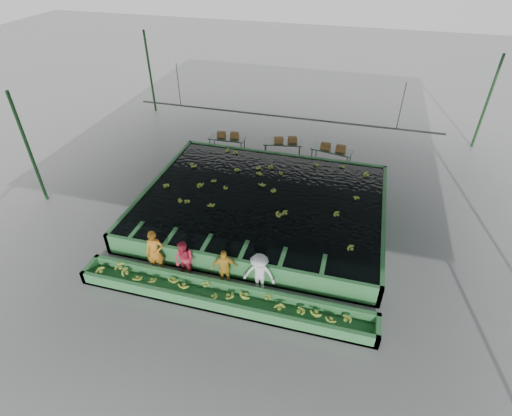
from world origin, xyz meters
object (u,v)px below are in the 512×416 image
(packing_table_left, at_px, (227,145))
(box_stack_left, at_px, (228,137))
(box_stack_right, at_px, (333,150))
(box_stack_mid, at_px, (285,142))
(packing_table_right, at_px, (331,157))
(sorting_trough, at_px, (223,297))
(worker_b, at_px, (184,260))
(worker_c, at_px, (224,268))
(worker_d, at_px, (259,274))
(flotation_tank, at_px, (262,205))
(packing_table_mid, at_px, (282,150))
(worker_a, at_px, (155,252))

(packing_table_left, height_order, box_stack_left, box_stack_left)
(packing_table_left, bearing_deg, box_stack_right, 0.08)
(packing_table_left, bearing_deg, box_stack_mid, 4.32)
(packing_table_left, height_order, packing_table_right, packing_table_right)
(box_stack_left, relative_size, box_stack_right, 0.93)
(box_stack_left, height_order, box_stack_right, box_stack_right)
(sorting_trough, height_order, worker_b, worker_b)
(worker_c, bearing_deg, packing_table_left, 85.62)
(sorting_trough, xyz_separation_m, worker_d, (1.02, 0.80, 0.57))
(worker_b, bearing_deg, box_stack_left, 114.49)
(packing_table_left, distance_m, box_stack_right, 5.62)
(flotation_tank, relative_size, box_stack_left, 8.68)
(worker_c, xyz_separation_m, worker_d, (1.23, 0.00, 0.06))
(flotation_tank, distance_m, packing_table_left, 5.89)
(worker_c, bearing_deg, flotation_tank, 64.70)
(box_stack_left, bearing_deg, packing_table_right, -0.30)
(worker_c, xyz_separation_m, packing_table_right, (2.53, 9.28, -0.30))
(worker_b, height_order, box_stack_mid, worker_b)
(flotation_tank, distance_m, worker_d, 4.43)
(worker_d, relative_size, box_stack_right, 1.31)
(worker_b, bearing_deg, worker_d, 15.02)
(worker_b, bearing_deg, packing_table_right, 81.88)
(worker_b, height_order, box_stack_right, worker_b)
(packing_table_left, xyz_separation_m, box_stack_mid, (3.13, 0.24, 0.47))
(worker_c, xyz_separation_m, packing_table_left, (-3.02, 9.23, -0.33))
(sorting_trough, height_order, packing_table_right, packing_table_right)
(packing_table_right, bearing_deg, flotation_tank, -114.94)
(worker_d, distance_m, box_stack_left, 10.22)
(worker_c, height_order, packing_table_left, worker_c)
(box_stack_mid, xyz_separation_m, box_stack_right, (2.48, -0.23, 0.02))
(worker_d, height_order, packing_table_mid, worker_d)
(worker_c, distance_m, packing_table_left, 9.72)
(packing_table_mid, bearing_deg, sorting_trough, -88.62)
(worker_b, bearing_deg, box_stack_mid, 95.75)
(worker_b, distance_m, packing_table_left, 9.37)
(worker_b, height_order, packing_table_mid, worker_b)
(worker_b, relative_size, packing_table_left, 0.80)
(box_stack_left, bearing_deg, box_stack_mid, 2.92)
(packing_table_left, relative_size, packing_table_right, 0.95)
(worker_b, relative_size, packing_table_right, 0.76)
(box_stack_right, bearing_deg, box_stack_left, 179.28)
(flotation_tank, xyz_separation_m, box_stack_left, (-3.20, 5.01, 0.42))
(worker_a, distance_m, box_stack_left, 9.32)
(packing_table_mid, distance_m, box_stack_mid, 0.47)
(worker_b, distance_m, worker_d, 2.67)
(sorting_trough, distance_m, packing_table_mid, 10.25)
(worker_d, xyz_separation_m, packing_table_right, (1.29, 9.28, -0.36))
(worker_d, distance_m, packing_table_mid, 9.54)
(packing_table_mid, xyz_separation_m, box_stack_right, (2.62, -0.21, 0.47))
(worker_d, height_order, box_stack_left, worker_d)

